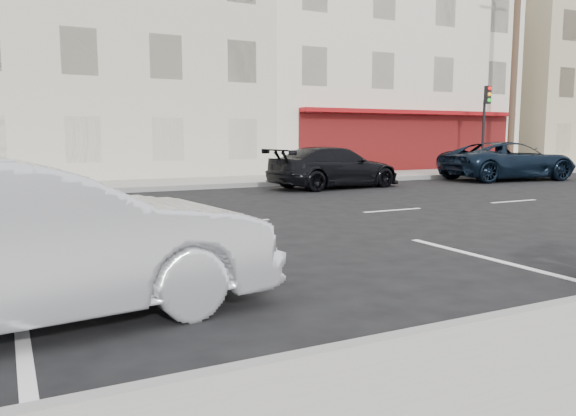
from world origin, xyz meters
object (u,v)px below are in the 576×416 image
object	(u,v)px
traffic_light	(485,117)
suv_far	(508,161)
utility_pole	(514,71)
car_far	(334,167)
sedan_silver	(20,243)
fire_hydrant	(456,163)

from	to	relation	value
traffic_light	suv_far	bearing A→B (deg)	-120.93
utility_pole	traffic_light	xyz separation A→B (m)	(-2.00, -0.27, -2.18)
utility_pole	car_far	distance (m)	12.76
sedan_silver	car_far	world-z (taller)	sedan_silver
sedan_silver	traffic_light	bearing A→B (deg)	-62.53
traffic_light	utility_pole	bearing A→B (deg)	7.61
utility_pole	traffic_light	bearing A→B (deg)	-172.39
utility_pole	suv_far	world-z (taller)	utility_pole
utility_pole	sedan_silver	distance (m)	25.69
sedan_silver	suv_far	distance (m)	20.38
fire_hydrant	traffic_light	bearing A→B (deg)	-6.36
traffic_light	sedan_silver	size ratio (longest dim) A/B	0.81
utility_pole	suv_far	bearing A→B (deg)	-139.05
fire_hydrant	utility_pole	bearing A→B (deg)	1.64
traffic_light	car_far	size ratio (longest dim) A/B	0.81
utility_pole	traffic_light	size ratio (longest dim) A/B	2.37
traffic_light	car_far	distance (m)	10.27
traffic_light	car_far	xyz separation A→B (m)	(-9.69, -2.82, -1.87)
fire_hydrant	car_far	xyz separation A→B (m)	(-8.19, -2.99, 0.15)
traffic_light	car_far	bearing A→B (deg)	-163.76
car_far	fire_hydrant	bearing A→B (deg)	-75.64
utility_pole	suv_far	distance (m)	6.46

